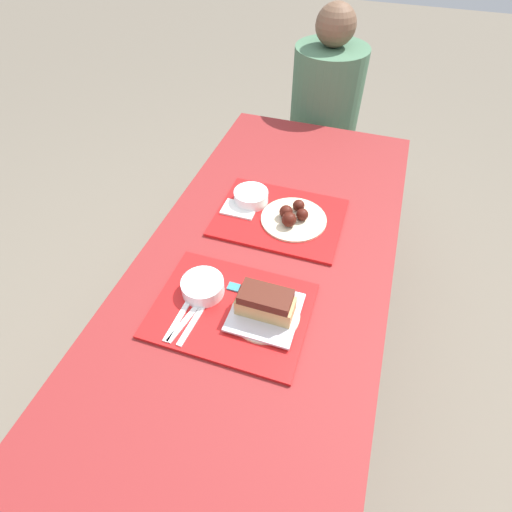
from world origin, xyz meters
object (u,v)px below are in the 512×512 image
(wings_plate_far, at_px, (293,216))
(tray_near, at_px, (231,310))
(brisket_sandwich_plate, at_px, (265,307))
(person_seated_across, at_px, (326,99))
(bowl_coleslaw_near, at_px, (203,286))
(bowl_coleslaw_far, at_px, (251,196))
(tray_far, at_px, (279,217))

(wings_plate_far, bearing_deg, tray_near, -99.57)
(brisket_sandwich_plate, distance_m, person_seated_across, 1.33)
(bowl_coleslaw_near, relative_size, bowl_coleslaw_far, 1.00)
(brisket_sandwich_plate, bearing_deg, wings_plate_far, 93.71)
(tray_far, relative_size, bowl_coleslaw_near, 3.53)
(tray_near, height_order, bowl_coleslaw_near, bowl_coleslaw_near)
(bowl_coleslaw_far, bearing_deg, bowl_coleslaw_near, -89.96)
(wings_plate_far, distance_m, person_seated_across, 0.92)
(bowl_coleslaw_far, bearing_deg, wings_plate_far, -16.36)
(bowl_coleslaw_near, relative_size, person_seated_across, 0.17)
(tray_near, relative_size, bowl_coleslaw_near, 3.53)
(bowl_coleslaw_far, height_order, person_seated_across, person_seated_across)
(tray_far, bearing_deg, tray_near, -92.79)
(wings_plate_far, bearing_deg, tray_far, 173.67)
(wings_plate_far, bearing_deg, bowl_coleslaw_far, 163.64)
(brisket_sandwich_plate, bearing_deg, person_seated_across, 94.11)
(tray_near, height_order, bowl_coleslaw_far, bowl_coleslaw_far)
(brisket_sandwich_plate, height_order, wings_plate_far, brisket_sandwich_plate)
(tray_far, relative_size, wings_plate_far, 1.92)
(tray_far, xyz_separation_m, person_seated_across, (-0.02, 0.91, 0.02))
(tray_near, relative_size, wings_plate_far, 1.92)
(bowl_coleslaw_near, distance_m, bowl_coleslaw_far, 0.44)
(tray_near, xyz_separation_m, bowl_coleslaw_near, (-0.10, 0.03, 0.03))
(wings_plate_far, relative_size, person_seated_across, 0.31)
(tray_near, bearing_deg, brisket_sandwich_plate, 7.28)
(wings_plate_far, bearing_deg, bowl_coleslaw_near, -113.79)
(tray_far, bearing_deg, person_seated_across, 91.15)
(person_seated_across, bearing_deg, bowl_coleslaw_near, -94.52)
(tray_far, bearing_deg, brisket_sandwich_plate, -79.51)
(bowl_coleslaw_near, distance_m, brisket_sandwich_plate, 0.20)
(brisket_sandwich_plate, relative_size, bowl_coleslaw_far, 1.57)
(tray_far, height_order, wings_plate_far, wings_plate_far)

